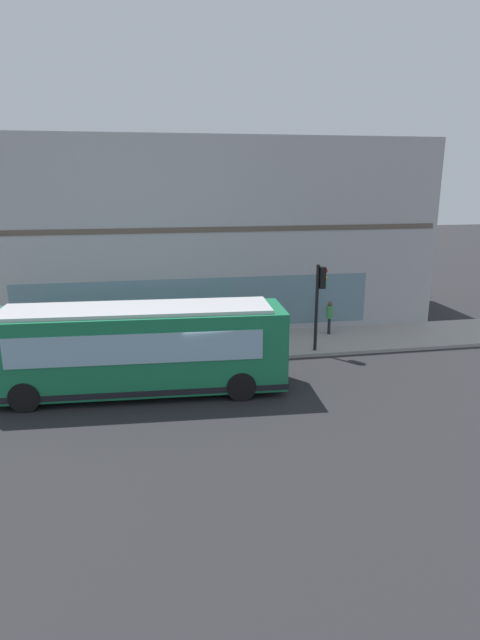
{
  "coord_description": "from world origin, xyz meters",
  "views": [
    {
      "loc": [
        -17.04,
        2.3,
        7.26
      ],
      "look_at": [
        3.46,
        -1.47,
        1.54
      ],
      "focal_mm": 29.03,
      "sensor_mm": 36.0,
      "label": 1
    }
  ],
  "objects_px": {
    "traffic_light_near_corner": "(320,291)",
    "pedestrian_walking_along_curb": "(96,336)",
    "city_bus_nearside": "(139,350)",
    "newspaper_vending_box": "(268,328)",
    "pedestrian_near_hydrant": "(330,315)",
    "fire_hydrant": "(205,343)"
  },
  "relations": [
    {
      "from": "pedestrian_walking_along_curb",
      "to": "newspaper_vending_box",
      "type": "height_order",
      "value": "pedestrian_walking_along_curb"
    },
    {
      "from": "pedestrian_walking_along_curb",
      "to": "traffic_light_near_corner",
      "type": "bearing_deg",
      "value": -92.6
    },
    {
      "from": "city_bus_nearside",
      "to": "traffic_light_near_corner",
      "type": "distance_m",
      "value": 8.08
    },
    {
      "from": "pedestrian_walking_along_curb",
      "to": "pedestrian_near_hydrant",
      "type": "height_order",
      "value": "pedestrian_walking_along_curb"
    },
    {
      "from": "city_bus_nearside",
      "to": "fire_hydrant",
      "type": "xyz_separation_m",
      "value": [
        3.59,
        -2.68,
        -1.04
      ]
    },
    {
      "from": "traffic_light_near_corner",
      "to": "pedestrian_walking_along_curb",
      "type": "xyz_separation_m",
      "value": [
        0.42,
        9.18,
        -1.57
      ]
    },
    {
      "from": "newspaper_vending_box",
      "to": "traffic_light_near_corner",
      "type": "bearing_deg",
      "value": -142.8
    },
    {
      "from": "traffic_light_near_corner",
      "to": "fire_hydrant",
      "type": "relative_size",
      "value": 4.99
    },
    {
      "from": "traffic_light_near_corner",
      "to": "fire_hydrant",
      "type": "xyz_separation_m",
      "value": [
        0.75,
        4.79,
        -2.22
      ]
    },
    {
      "from": "traffic_light_near_corner",
      "to": "pedestrian_walking_along_curb",
      "type": "height_order",
      "value": "traffic_light_near_corner"
    },
    {
      "from": "pedestrian_walking_along_curb",
      "to": "pedestrian_near_hydrant",
      "type": "bearing_deg",
      "value": -80.14
    },
    {
      "from": "fire_hydrant",
      "to": "newspaper_vending_box",
      "type": "height_order",
      "value": "newspaper_vending_box"
    },
    {
      "from": "fire_hydrant",
      "to": "traffic_light_near_corner",
      "type": "bearing_deg",
      "value": -98.88
    },
    {
      "from": "city_bus_nearside",
      "to": "newspaper_vending_box",
      "type": "height_order",
      "value": "city_bus_nearside"
    },
    {
      "from": "traffic_light_near_corner",
      "to": "fire_hydrant",
      "type": "height_order",
      "value": "traffic_light_near_corner"
    },
    {
      "from": "city_bus_nearside",
      "to": "pedestrian_near_hydrant",
      "type": "relative_size",
      "value": 6.54
    },
    {
      "from": "city_bus_nearside",
      "to": "pedestrian_walking_along_curb",
      "type": "distance_m",
      "value": 3.7
    },
    {
      "from": "pedestrian_walking_along_curb",
      "to": "pedestrian_near_hydrant",
      "type": "distance_m",
      "value": 10.64
    },
    {
      "from": "pedestrian_walking_along_curb",
      "to": "pedestrian_near_hydrant",
      "type": "relative_size",
      "value": 1.13
    },
    {
      "from": "city_bus_nearside",
      "to": "newspaper_vending_box",
      "type": "xyz_separation_m",
      "value": [
        5.02,
        -5.82,
        -0.95
      ]
    },
    {
      "from": "fire_hydrant",
      "to": "pedestrian_walking_along_curb",
      "type": "relative_size",
      "value": 0.42
    },
    {
      "from": "traffic_light_near_corner",
      "to": "pedestrian_near_hydrant",
      "type": "distance_m",
      "value": 3.1
    }
  ]
}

